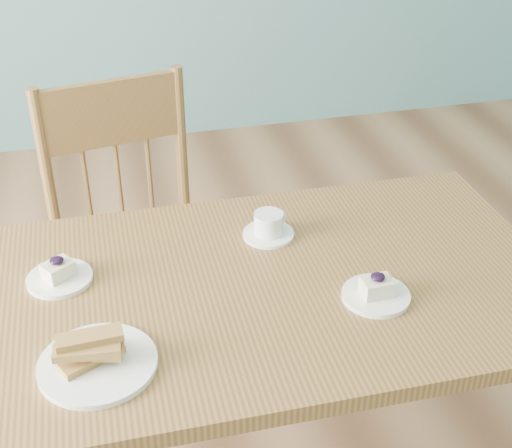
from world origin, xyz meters
The scene contains 7 objects.
room centered at (0.00, 0.00, 1.35)m, with size 5.01×5.01×2.71m.
dining_table centered at (0.28, 0.15, 0.64)m, with size 1.33×0.77×0.71m.
dining_chair centered at (0.04, 0.68, 0.49)m, with size 0.51×0.49×0.96m.
cheesecake_plate_near centered at (0.50, 0.04, 0.72)m, with size 0.15×0.15×0.06m.
cheesecake_plate_far centered at (-0.16, 0.27, 0.72)m, with size 0.14×0.14×0.06m.
coffee_cup centered at (0.34, 0.33, 0.73)m, with size 0.12×0.12×0.06m.
biscotti_plate centered at (-0.09, -0.03, 0.73)m, with size 0.23×0.23×0.07m.
Camera 1 is at (-0.05, -1.07, 1.65)m, focal length 50.00 mm.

